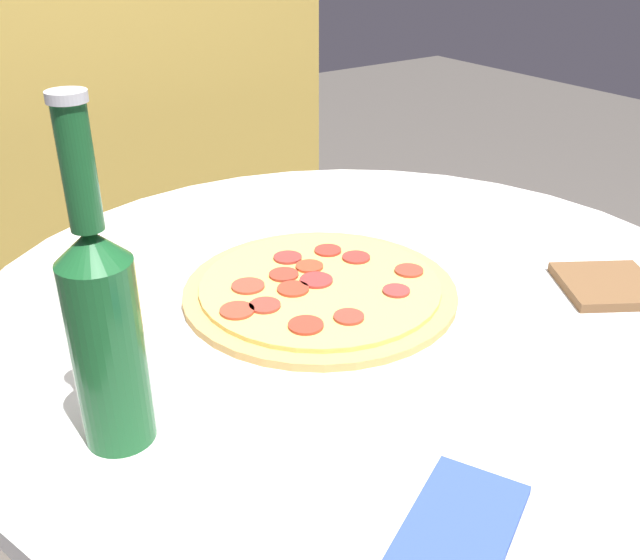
# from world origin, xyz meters

# --- Properties ---
(table) EXTENTS (0.96, 0.96, 0.71)m
(table) POSITION_xyz_m (0.00, 0.00, 0.52)
(table) COLOR silver
(table) RESTS_ON ground_plane
(fence_panel) EXTENTS (1.24, 0.04, 1.63)m
(fence_panel) POSITION_xyz_m (0.00, 1.00, 0.81)
(fence_panel) COLOR gold
(fence_panel) RESTS_ON ground_plane
(pizza) EXTENTS (0.34, 0.34, 0.02)m
(pizza) POSITION_xyz_m (-0.04, 0.03, 0.72)
(pizza) COLOR tan
(pizza) RESTS_ON table
(beer_bottle) EXTENTS (0.06, 0.06, 0.31)m
(beer_bottle) POSITION_xyz_m (-0.34, -0.08, 0.83)
(beer_bottle) COLOR #195628
(beer_bottle) RESTS_ON table
(pizza_paddle) EXTENTS (0.24, 0.19, 0.02)m
(pizza_paddle) POSITION_xyz_m (0.29, -0.18, 0.72)
(pizza_paddle) COLOR brown
(pizza_paddle) RESTS_ON table
(napkin) EXTENTS (0.15, 0.13, 0.01)m
(napkin) POSITION_xyz_m (-0.17, -0.33, 0.72)
(napkin) COLOR #334C99
(napkin) RESTS_ON table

